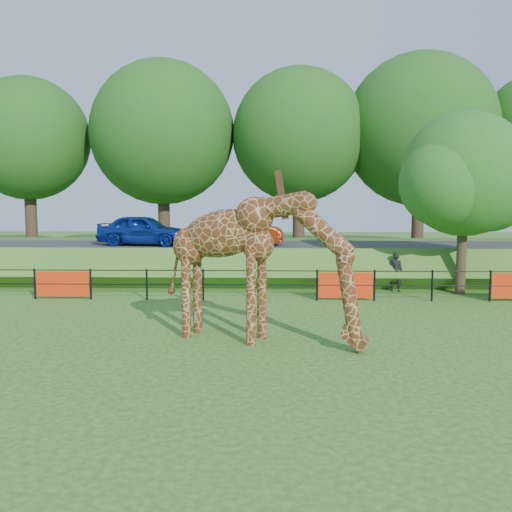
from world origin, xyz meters
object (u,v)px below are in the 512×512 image
at_px(giraffe, 263,267).
at_px(visitor, 396,272).
at_px(car_blue, 143,230).
at_px(car_red, 239,231).
at_px(tree_east, 467,179).

distance_m(giraffe, visitor, 9.26).
height_order(car_blue, visitor, car_blue).
bearing_deg(car_blue, car_red, -77.96).
xyz_separation_m(giraffe, car_blue, (-5.58, 11.50, 0.21)).
distance_m(car_red, visitor, 7.52).
xyz_separation_m(car_red, tree_east, (8.65, -4.39, 2.21)).
distance_m(giraffe, car_red, 11.82).
xyz_separation_m(car_blue, visitor, (10.55, -3.78, -1.35)).
height_order(car_red, tree_east, tree_east).
relative_size(visitor, tree_east, 0.23).
distance_m(car_blue, visitor, 11.29).
xyz_separation_m(visitor, tree_east, (2.44, -0.36, 3.52)).
relative_size(car_blue, tree_east, 0.60).
bearing_deg(tree_east, giraffe, -135.21).
height_order(giraffe, tree_east, tree_east).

